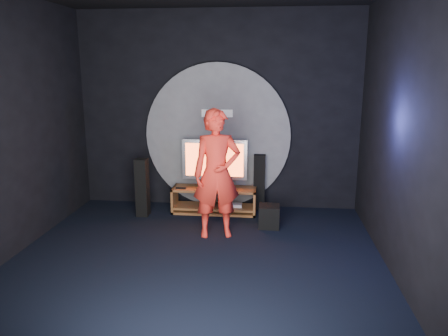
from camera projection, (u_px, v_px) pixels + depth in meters
The scene contains 14 objects.
floor at pixel (195, 263), 5.77m from camera, with size 5.00×5.00×0.00m, color black.
back_wall at pixel (218, 111), 7.78m from camera, with size 5.00×0.04×3.50m, color black.
front_wall at pixel (127, 187), 2.95m from camera, with size 5.00×0.04×3.50m, color black.
left_wall at pixel (2, 129), 5.63m from camera, with size 0.04×5.00×3.50m, color black.
right_wall at pixel (404, 135), 5.10m from camera, with size 0.04×5.00×3.50m, color black.
wall_disc_panel at pixel (218, 136), 7.83m from camera, with size 2.60×0.11×2.60m.
media_console at pixel (215, 202), 7.71m from camera, with size 1.47×0.45×0.45m.
tv at pixel (215, 161), 7.61m from camera, with size 1.14×0.22×0.84m.
center_speaker at pixel (213, 185), 7.54m from camera, with size 0.40×0.15×0.15m, color black.
remote at pixel (181, 188), 7.59m from camera, with size 0.18×0.05×0.02m, color black.
tower_speaker_left at pixel (142, 187), 7.48m from camera, with size 0.20×0.22×1.00m, color black.
tower_speaker_right at pixel (259, 182), 7.83m from camera, with size 0.20×0.22×1.00m, color black.
subwoofer at pixel (269, 216), 7.01m from camera, with size 0.33×0.33×0.36m, color black.
player at pixel (217, 174), 6.49m from camera, with size 0.71×0.46×1.94m, color red.
Camera 1 is at (0.96, -5.25, 2.55)m, focal length 35.00 mm.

